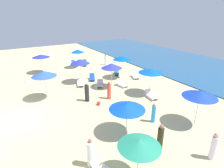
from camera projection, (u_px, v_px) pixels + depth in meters
ground_plane at (22, 120)px, 13.78m from camera, size 60.00×60.00×0.00m
ocean at (209, 70)px, 24.94m from camera, size 60.00×13.91×0.12m
umbrella_0 at (139, 143)px, 8.17m from camera, size 1.97×1.97×2.28m
umbrella_1 at (80, 61)px, 19.93m from camera, size 2.07×2.07×2.69m
lounge_chair_1_0 at (81, 83)px, 19.90m from camera, size 1.48×1.05×0.63m
lounge_chair_1_1 at (92, 78)px, 21.50m from camera, size 1.42×1.09×0.66m
umbrella_2 at (41, 56)px, 23.21m from camera, size 2.16×2.16×2.41m
umbrella_3 at (127, 106)px, 11.48m from camera, size 2.29×2.29×2.29m
umbrella_4 at (44, 74)px, 16.10m from camera, size 2.15×2.15×2.66m
umbrella_5 at (200, 94)px, 12.37m from camera, size 2.30×2.30×2.59m
umbrella_6 at (151, 71)px, 17.12m from camera, size 2.29×2.29×2.54m
lounge_chair_6_0 at (151, 95)px, 17.14m from camera, size 1.52×0.88×0.65m
umbrella_7 at (122, 58)px, 21.31m from camera, size 2.14×2.14×2.66m
lounge_chair_7_0 at (116, 72)px, 23.36m from camera, size 1.46×1.16×0.62m
lounge_chair_7_1 at (135, 76)px, 22.23m from camera, size 1.61×1.07×0.64m
umbrella_8 at (78, 51)px, 25.22m from camera, size 1.81×1.81×2.58m
lounge_chair_8_0 at (85, 64)px, 27.27m from camera, size 1.63×1.19×0.75m
lounge_chair_8_1 at (75, 64)px, 26.99m from camera, size 1.39×0.85×0.81m
umbrella_9 at (112, 66)px, 18.61m from camera, size 2.09×2.09×2.63m
lounge_chair_9_0 at (122, 84)px, 19.73m from camera, size 1.34×0.80×0.74m
lounge_chair_9_1 at (100, 84)px, 19.66m from camera, size 1.38×1.17×0.65m
beachgoer_0 at (154, 113)px, 13.24m from camera, size 0.41×0.41×1.54m
beachgoer_1 at (106, 60)px, 27.28m from camera, size 0.53×0.53×1.64m
beachgoer_2 at (214, 147)px, 9.88m from camera, size 0.42×0.42×1.66m
beachgoer_3 at (87, 93)px, 16.31m from camera, size 0.51×0.51×1.70m
beachgoer_4 at (91, 154)px, 9.41m from camera, size 0.45×0.45×1.69m
beachgoer_5 at (160, 138)px, 10.56m from camera, size 0.50×0.50×1.68m
beachgoer_6 at (109, 91)px, 16.76m from camera, size 0.45×0.45×1.65m
beach_ball_0 at (99, 103)px, 15.84m from camera, size 0.34×0.34×0.34m
cooler_box_1 at (28, 81)px, 20.86m from camera, size 0.48×0.53×0.32m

